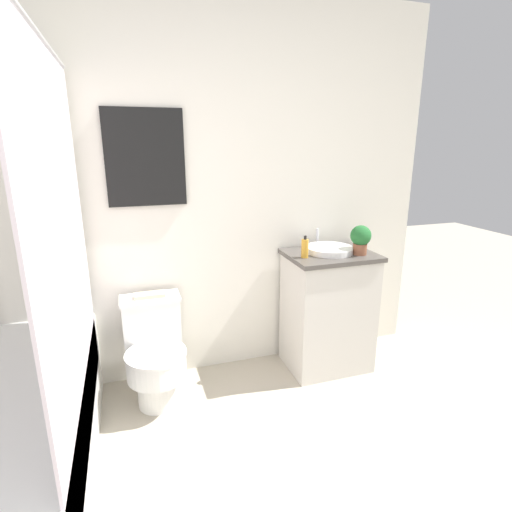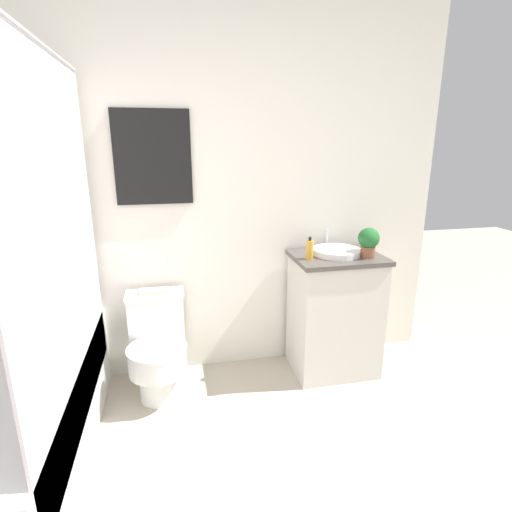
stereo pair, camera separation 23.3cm
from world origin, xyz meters
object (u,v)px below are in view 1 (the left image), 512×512
Objects in this scene: toilet at (155,352)px; sink at (329,249)px; book_on_tank at (150,295)px; soap_bottle at (305,248)px; potted_plant at (361,238)px.

toilet is 1.33m from sink.
book_on_tank is (0.00, 0.12, 0.33)m from toilet.
soap_bottle is at bearing -8.24° from book_on_tank.
sink is 1.23m from book_on_tank.
potted_plant is 1.43m from book_on_tank.
toilet is at bearing 177.39° from potted_plant.
soap_bottle is at bearing -1.16° from toilet.
sink is 1.90× the size of book_on_tank.
potted_plant is (1.38, -0.06, 0.64)m from toilet.
soap_bottle is 0.39m from potted_plant.
potted_plant is 1.05× the size of book_on_tank.
book_on_tank is at bearing 172.29° from potted_plant.
toilet is 1.80× the size of sink.
toilet is 1.52m from potted_plant.
book_on_tank reaches higher than toilet.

